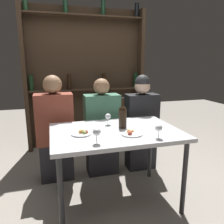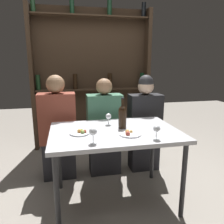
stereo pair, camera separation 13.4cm
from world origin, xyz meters
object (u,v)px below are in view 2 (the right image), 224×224
object	(u,v)px
food_plate_1	(80,133)
seated_person_right	(145,125)
wine_bottle	(122,116)
wine_glass_0	(157,129)
wine_glass_2	(108,117)
seated_person_center	(105,130)
wine_glass_1	(93,132)
food_plate_0	(130,134)
seated_person_left	(58,131)

from	to	relation	value
food_plate_1	seated_person_right	world-z (taller)	seated_person_right
wine_bottle	wine_glass_0	bearing A→B (deg)	-61.34
wine_glass_2	seated_person_center	xyz separation A→B (m)	(0.03, 0.41, -0.28)
wine_glass_0	wine_glass_1	xyz separation A→B (m)	(-0.53, 0.02, 0.01)
wine_glass_1	wine_glass_2	world-z (taller)	wine_glass_1
wine_glass_1	wine_glass_0	bearing A→B (deg)	-2.12
food_plate_0	seated_person_center	size ratio (longest dim) A/B	0.17
wine_bottle	wine_glass_1	xyz separation A→B (m)	(-0.33, -0.34, -0.03)
wine_bottle	seated_person_left	xyz separation A→B (m)	(-0.63, 0.57, -0.29)
wine_glass_0	seated_person_center	world-z (taller)	seated_person_center
seated_person_left	seated_person_center	world-z (taller)	seated_person_left
wine_glass_1	food_plate_1	distance (m)	0.28
seated_person_left	food_plate_1	bearing A→B (deg)	-71.28
wine_glass_2	food_plate_0	world-z (taller)	wine_glass_2
food_plate_0	seated_person_center	bearing A→B (deg)	96.56
wine_glass_2	food_plate_1	distance (m)	0.39
wine_glass_0	seated_person_left	xyz separation A→B (m)	(-0.83, 0.93, -0.25)
wine_glass_2	seated_person_left	xyz separation A→B (m)	(-0.53, 0.41, -0.25)
seated_person_left	food_plate_0	bearing A→B (deg)	-50.16
wine_glass_1	wine_glass_2	size ratio (longest dim) A/B	1.10
wine_glass_2	wine_glass_1	bearing A→B (deg)	-114.22
wine_bottle	seated_person_center	size ratio (longest dim) A/B	0.25
wine_glass_2	seated_person_left	bearing A→B (deg)	141.86
seated_person_right	wine_glass_1	bearing A→B (deg)	-130.52
seated_person_left	wine_glass_2	bearing A→B (deg)	-38.14
wine_bottle	food_plate_0	world-z (taller)	wine_bottle
wine_bottle	food_plate_1	distance (m)	0.44
wine_glass_0	food_plate_0	world-z (taller)	wine_glass_0
wine_glass_1	seated_person_right	distance (m)	1.22
seated_person_left	seated_person_right	bearing A→B (deg)	-0.00
wine_bottle	wine_glass_2	world-z (taller)	wine_bottle
seated_person_left	seated_person_center	bearing A→B (deg)	0.00
wine_bottle	seated_person_right	bearing A→B (deg)	51.75
wine_glass_2	food_plate_1	size ratio (longest dim) A/B	0.64
wine_bottle	wine_glass_2	bearing A→B (deg)	125.33
wine_glass_0	seated_person_right	distance (m)	0.99
food_plate_0	wine_glass_1	bearing A→B (deg)	-158.91
wine_glass_1	seated_person_center	distance (m)	0.98
seated_person_left	wine_glass_1	bearing A→B (deg)	-71.46
food_plate_0	food_plate_1	size ratio (longest dim) A/B	1.09
wine_glass_0	wine_glass_2	size ratio (longest dim) A/B	1.04
wine_glass_0	seated_person_left	size ratio (longest dim) A/B	0.10
food_plate_0	seated_person_right	bearing A→B (deg)	60.82
wine_glass_2	food_plate_1	bearing A→B (deg)	-141.88
wine_glass_1	seated_person_left	bearing A→B (deg)	108.54
seated_person_left	seated_person_right	size ratio (longest dim) A/B	1.01
wine_glass_0	seated_person_right	world-z (taller)	seated_person_right
wine_glass_0	wine_glass_2	distance (m)	0.60
wine_glass_2	seated_person_left	world-z (taller)	seated_person_left
seated_person_right	seated_person_left	bearing A→B (deg)	180.00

